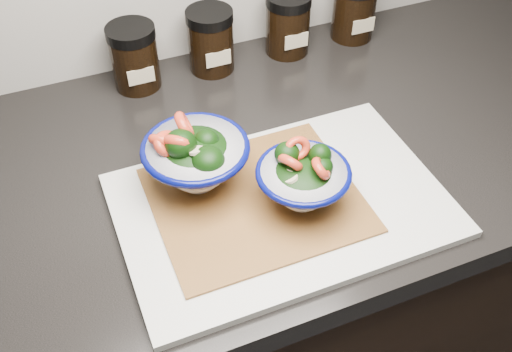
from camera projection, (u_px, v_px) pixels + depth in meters
name	position (u px, v px, depth m)	size (l,w,h in m)	color
cabinet	(280.00, 309.00, 1.27)	(3.43, 0.58, 0.86)	black
countertop	(288.00, 152.00, 0.95)	(3.50, 0.60, 0.04)	black
cutting_board	(282.00, 205.00, 0.84)	(0.45, 0.30, 0.01)	silver
bamboo_mat	(256.00, 200.00, 0.83)	(0.28, 0.24, 0.00)	#A26430
bowl_left	(195.00, 157.00, 0.82)	(0.15, 0.15, 0.11)	white
bowl_right	(303.00, 179.00, 0.80)	(0.13, 0.13, 0.10)	white
spice_jar_a	(134.00, 57.00, 1.01)	(0.08, 0.08, 0.11)	black
spice_jar_b	(211.00, 40.00, 1.04)	(0.08, 0.08, 0.11)	black
spice_jar_c	(288.00, 24.00, 1.08)	(0.08, 0.08, 0.11)	black
spice_jar_d	(354.00, 9.00, 1.12)	(0.08, 0.08, 0.11)	black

